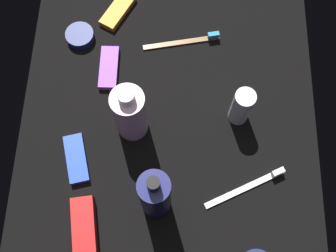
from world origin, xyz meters
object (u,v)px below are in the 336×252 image
Objects in this scene: toothpaste_box_red at (85,243)px; bodywash_bottle at (130,113)px; toothbrush_brown at (186,41)px; toothbrush_white at (250,186)px; snack_bar_orange at (118,11)px; snack_bar_blue at (76,159)px; snack_bar_purple at (109,68)px; cream_tin_right at (80,36)px; lotion_bottle at (155,196)px; deodorant_stick at (241,107)px.

bodywash_bottle is at bearing 153.72° from toothpaste_box_red.
toothbrush_white is (33.56, 13.56, 0.00)cm from toothbrush_brown.
snack_bar_orange is at bearing -169.56° from bodywash_bottle.
toothbrush_brown is 49.71cm from toothpaste_box_red.
snack_bar_blue is 1.00× the size of snack_bar_purple.
cream_tin_right reaches higher than snack_bar_blue.
lotion_bottle is 1.99× the size of deodorant_stick.
toothbrush_white is at bearing 48.46° from cream_tin_right.
toothbrush_white is 36.24cm from snack_bar_blue.
snack_bar_blue is (-8.78, -17.08, -8.50)cm from lotion_bottle.
snack_bar_blue is at bearing -37.60° from toothbrush_brown.
bodywash_bottle reaches higher than toothbrush_white.
toothbrush_white is at bearing 22.00° from toothbrush_brown.
snack_bar_purple is at bearing -66.22° from toothbrush_brown.
toothbrush_brown is 1.72× the size of snack_bar_orange.
deodorant_stick reaches higher than cream_tin_right.
snack_bar_blue is at bearing 4.47° from cream_tin_right.
cream_tin_right is at bearing 169.63° from snack_bar_blue.
snack_bar_purple is (7.65, -17.35, 0.14)cm from toothbrush_brown.
cream_tin_right reaches higher than snack_bar_orange.
toothpaste_box_red reaches higher than snack_bar_blue.
lotion_bottle is at bearing 47.94° from snack_bar_blue.
toothpaste_box_red is at bearing -2.44° from snack_bar_blue.
snack_bar_orange is at bearing -115.01° from toothbrush_brown.
toothbrush_brown is (-37.88, 5.33, -8.64)cm from lotion_bottle.
snack_bar_purple is at bearing 168.62° from toothpaste_box_red.
toothbrush_white is 1.60× the size of snack_bar_orange.
deodorant_stick is at bearing 32.46° from toothbrush_brown.
snack_bar_purple is (-38.42, 1.32, -0.85)cm from toothpaste_box_red.
snack_bar_orange is at bearing 131.65° from cream_tin_right.
deodorant_stick is at bearing 75.46° from snack_bar_orange.
snack_bar_blue and snack_bar_purple have the same top height.
snack_bar_orange and snack_bar_purple have the same top height.
bodywash_bottle is 1.00× the size of toothbrush_white.
toothbrush_brown is at bearing 93.12° from snack_bar_orange.
toothpaste_box_red is 1.69× the size of snack_bar_purple.
toothbrush_brown is at bearing -158.00° from toothbrush_white.
snack_bar_blue is (7.88, -11.27, -6.81)cm from bodywash_bottle.
toothbrush_brown is (-21.21, 11.14, -6.95)cm from bodywash_bottle.
toothbrush_white reaches higher than cream_tin_right.
bodywash_bottle is 0.95× the size of toothpaste_box_red.
snack_bar_orange is 15.35cm from snack_bar_purple.
cream_tin_right is (-46.41, -6.04, -0.62)cm from toothpaste_box_red.
bodywash_bottle is 24.94cm from toothbrush_brown.
bodywash_bottle reaches higher than toothbrush_brown.
lotion_bottle is 1.24× the size of bodywash_bottle.
deodorant_stick is 0.60× the size of toothpaste_box_red.
snack_bar_purple is (-25.92, -30.91, 0.14)cm from toothbrush_white.
snack_bar_blue is (10.96, -33.94, -4.49)cm from deodorant_stick.
deodorant_stick is 0.63× the size of toothbrush_white.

